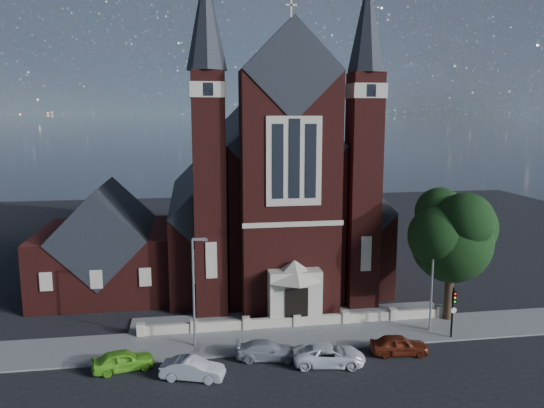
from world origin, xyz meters
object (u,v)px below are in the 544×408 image
Objects in this scene: traffic_signal at (453,306)px; car_silver_a at (193,369)px; street_lamp_left at (195,286)px; street_lamp_right at (433,274)px; car_lime_van at (123,360)px; church at (266,194)px; car_dark_red at (399,345)px; street_tree at (455,238)px; car_white_suv at (329,355)px; parish_hall at (106,249)px; car_silver_b at (267,350)px.

traffic_signal reaches higher than car_silver_a.
street_lamp_left is 19.08m from traffic_signal.
street_lamp_right is at bearing 120.01° from traffic_signal.
car_lime_van is at bearing -150.14° from street_lamp_left.
street_lamp_left is at bearing -73.42° from car_lime_van.
church is 26.23m from car_lime_van.
car_dark_red reaches higher than car_lime_van.
car_dark_red is (-6.47, -5.07, -6.27)m from street_tree.
car_white_suv is at bearing -109.01° from car_lime_van.
street_tree is at bearing -23.26° from parish_hall.
traffic_signal is at bearing -4.76° from street_lamp_left.
car_silver_b is 1.07× the size of car_dark_red.
street_lamp_left is at bearing 12.68° from car_silver_a.
street_lamp_left reaches higher than traffic_signal.
car_white_suv is at bearing 104.54° from car_dark_red.
street_lamp_right is 1.88× the size of car_silver_b.
street_tree is 2.67× the size of traffic_signal.
street_tree reaches higher than car_silver_a.
car_silver_a is (4.50, -1.91, -0.01)m from car_lime_van.
traffic_signal is 10.62m from car_white_suv.
street_tree is at bearing -56.77° from car_silver_a.
church is 4.31× the size of street_lamp_right.
car_silver_b is 4.22m from car_white_suv.
traffic_signal is 1.00× the size of car_lime_van.
car_white_suv is at bearing -70.31° from car_silver_a.
car_lime_van is at bearing -170.00° from street_tree.
church is at bearing 10.51° from car_white_suv.
car_silver_b is (-14.09, -1.09, -1.96)m from traffic_signal.
car_silver_a is (-8.20, -23.61, -7.52)m from church.
car_dark_red is (5.26, 0.75, 0.01)m from car_white_suv.
car_lime_van is 4.89m from car_silver_a.
church reaches higher than car_lime_van.
street_lamp_right is at bearing -61.96° from church.
car_white_suv is at bearing -101.57° from car_silver_b.
car_white_suv is (16.87, -18.11, -3.34)m from parish_hall.
church is at bearing -43.63° from car_lime_van.
parish_hall is 1.51× the size of street_lamp_left.
street_lamp_right is 2.03× the size of car_lime_van.
car_white_suv is (-9.22, -4.11, -3.92)m from street_lamp_right.
car_lime_van is (-4.79, -2.75, -3.92)m from street_lamp_left.
car_silver_b is at bearing -28.95° from street_lamp_left.
street_tree is 2.20× the size of car_white_suv.
parish_hall reaches higher than car_silver_b.
street_lamp_right is 2.01× the size of car_dark_red.
car_lime_van is (-25.30, -4.46, -6.28)m from street_tree.
car_white_suv is (0.87, -23.05, -7.51)m from church.
parish_hall is at bearing 58.31° from car_dark_red.
parish_hall reaches higher than street_lamp_left.
car_white_suv reaches higher than car_silver_a.
parish_hall is 3.01× the size of car_silver_a.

